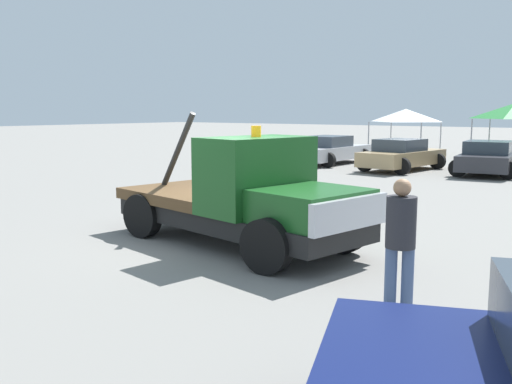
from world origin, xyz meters
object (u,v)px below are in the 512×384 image
at_px(parked_car_silver, 329,150).
at_px(parked_car_tan, 402,155).
at_px(person_near_truck, 401,235).
at_px(parked_car_charcoal, 488,158).
at_px(tow_truck, 246,200).
at_px(canopy_tent_white, 406,115).

bearing_deg(parked_car_silver, parked_car_tan, -100.07).
xyz_separation_m(person_near_truck, parked_car_charcoal, (-3.46, 16.92, -0.33)).
bearing_deg(parked_car_silver, tow_truck, -154.56).
bearing_deg(parked_car_tan, parked_car_silver, 85.48).
bearing_deg(parked_car_charcoal, parked_car_tan, 93.64).
bearing_deg(tow_truck, canopy_tent_white, 115.57).
relative_size(tow_truck, canopy_tent_white, 1.79).
xyz_separation_m(parked_car_tan, canopy_tent_white, (-3.51, 8.78, 1.59)).
bearing_deg(tow_truck, parked_car_silver, 124.34).
xyz_separation_m(parked_car_silver, parked_car_tan, (3.93, -0.76, -0.00)).
bearing_deg(person_near_truck, parked_car_charcoal, -13.72).
height_order(parked_car_charcoal, canopy_tent_white, canopy_tent_white).
relative_size(tow_truck, person_near_truck, 3.34).
height_order(parked_car_tan, canopy_tent_white, canopy_tent_white).
bearing_deg(canopy_tent_white, parked_car_charcoal, -49.78).
distance_m(tow_truck, parked_car_charcoal, 15.40).
bearing_deg(parked_car_tan, parked_car_charcoal, -72.00).
bearing_deg(canopy_tent_white, person_near_truck, -67.61).
distance_m(person_near_truck, parked_car_tan, 17.60).
relative_size(person_near_truck, parked_car_charcoal, 0.36).
bearing_deg(parked_car_charcoal, canopy_tent_white, 32.25).
distance_m(parked_car_silver, parked_car_tan, 4.00).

